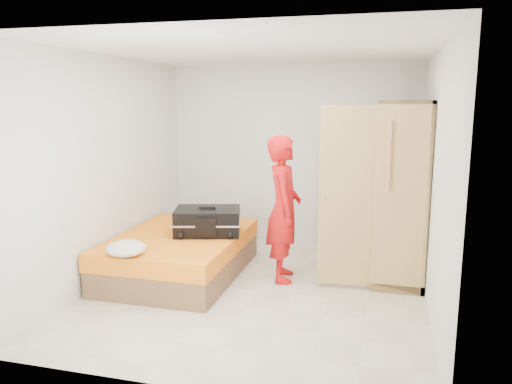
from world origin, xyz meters
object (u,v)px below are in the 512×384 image
(wardrobe, at_px, (396,196))
(suitcase, at_px, (208,221))
(round_cushion, at_px, (126,248))
(person, at_px, (284,209))
(bed, at_px, (180,254))

(wardrobe, distance_m, suitcase, 2.26)
(suitcase, relative_size, round_cushion, 2.22)
(person, relative_size, suitcase, 1.87)
(wardrobe, bearing_deg, bed, -167.11)
(person, bearing_deg, suitcase, 79.69)
(person, xyz_separation_m, round_cushion, (-1.45, -1.07, -0.27))
(round_cushion, bearing_deg, person, 36.49)
(round_cushion, bearing_deg, wardrobe, 28.53)
(person, distance_m, suitcase, 0.95)
(bed, xyz_separation_m, round_cushion, (-0.21, -0.90, 0.33))
(bed, xyz_separation_m, wardrobe, (2.50, 0.57, 0.75))
(bed, relative_size, round_cushion, 4.91)
(suitcase, distance_m, round_cushion, 1.17)
(person, bearing_deg, round_cushion, 114.16)
(person, bearing_deg, wardrobe, -84.72)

